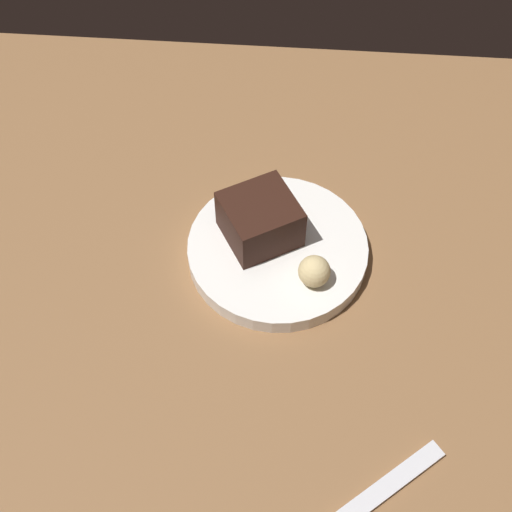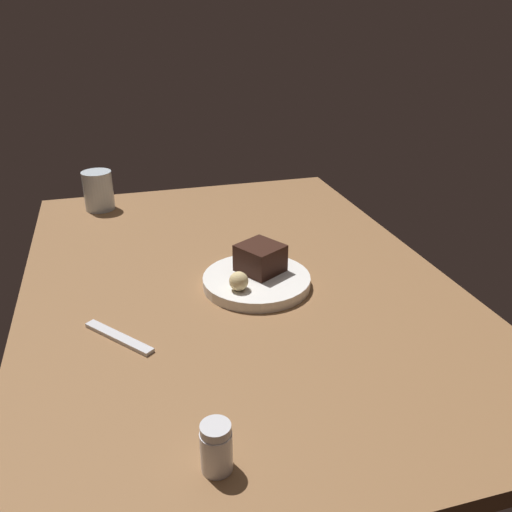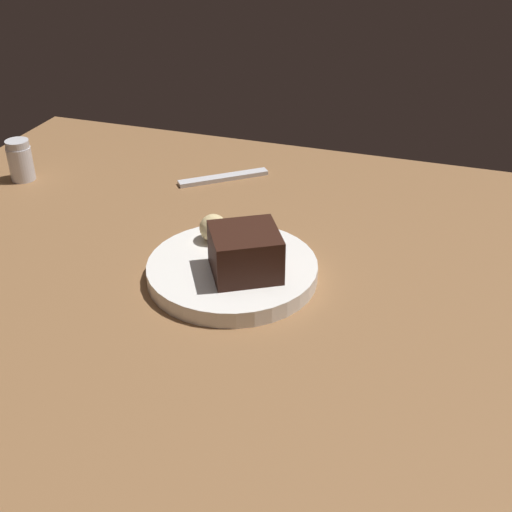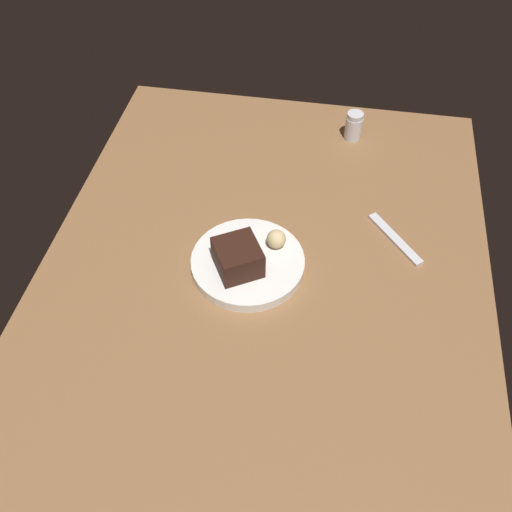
{
  "view_description": "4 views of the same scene",
  "coord_description": "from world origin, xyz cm",
  "px_view_note": "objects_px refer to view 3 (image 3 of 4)",
  "views": [
    {
      "loc": [
        6.09,
        -44.55,
        70.15
      ],
      "look_at": [
        2.52,
        0.64,
        6.07
      ],
      "focal_mm": 48.31,
      "sensor_mm": 36.0,
      "label": 1
    },
    {
      "loc": [
        93.62,
        -21.94,
        53.61
      ],
      "look_at": [
        0.19,
        4.33,
        7.23
      ],
      "focal_mm": 37.12,
      "sensor_mm": 36.0,
      "label": 2
    },
    {
      "loc": [
        -19.98,
        68.29,
        48.2
      ],
      "look_at": [
        2.15,
        1.99,
        6.03
      ],
      "focal_mm": 46.47,
      "sensor_mm": 36.0,
      "label": 3
    },
    {
      "loc": [
        -61.52,
        -9.84,
        84.67
      ],
      "look_at": [
        5.01,
        1.6,
        6.22
      ],
      "focal_mm": 39.53,
      "sensor_mm": 36.0,
      "label": 4
    }
  ],
  "objects_px": {
    "salt_shaker": "(20,160)",
    "chocolate_cake_slice": "(245,252)",
    "dessert_spoon": "(223,178)",
    "dessert_plate": "(232,270)",
    "bread_roll": "(213,228)"
  },
  "relations": [
    {
      "from": "dessert_spoon",
      "to": "dessert_plate",
      "type": "bearing_deg",
      "value": 74.1
    },
    {
      "from": "bread_roll",
      "to": "dessert_spoon",
      "type": "xyz_separation_m",
      "value": [
        0.07,
        -0.23,
        -0.04
      ]
    },
    {
      "from": "dessert_plate",
      "to": "chocolate_cake_slice",
      "type": "bearing_deg",
      "value": 147.77
    },
    {
      "from": "dessert_plate",
      "to": "salt_shaker",
      "type": "bearing_deg",
      "value": -21.71
    },
    {
      "from": "bread_roll",
      "to": "salt_shaker",
      "type": "bearing_deg",
      "value": -17.8
    },
    {
      "from": "dessert_plate",
      "to": "dessert_spoon",
      "type": "height_order",
      "value": "dessert_plate"
    },
    {
      "from": "salt_shaker",
      "to": "chocolate_cake_slice",
      "type": "bearing_deg",
      "value": 157.72
    },
    {
      "from": "chocolate_cake_slice",
      "to": "dessert_spoon",
      "type": "relative_size",
      "value": 0.53
    },
    {
      "from": "bread_roll",
      "to": "dessert_plate",
      "type": "bearing_deg",
      "value": 132.6
    },
    {
      "from": "chocolate_cake_slice",
      "to": "dessert_spoon",
      "type": "height_order",
      "value": "chocolate_cake_slice"
    },
    {
      "from": "chocolate_cake_slice",
      "to": "dessert_plate",
      "type": "bearing_deg",
      "value": -32.23
    },
    {
      "from": "chocolate_cake_slice",
      "to": "bread_roll",
      "type": "bearing_deg",
      "value": -43.0
    },
    {
      "from": "chocolate_cake_slice",
      "to": "salt_shaker",
      "type": "relative_size",
      "value": 1.19
    },
    {
      "from": "dessert_plate",
      "to": "salt_shaker",
      "type": "distance_m",
      "value": 0.46
    },
    {
      "from": "salt_shaker",
      "to": "dessert_spoon",
      "type": "bearing_deg",
      "value": -161.82
    }
  ]
}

